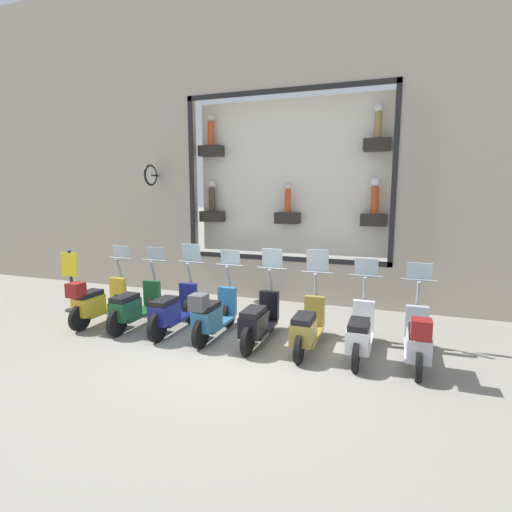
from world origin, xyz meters
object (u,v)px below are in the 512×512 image
scooter_navy_5 (173,310)px  scooter_green_6 (134,307)px  scooter_black_3 (258,321)px  scooter_yellow_7 (96,301)px  scooter_olive_2 (307,327)px  scooter_silver_0 (418,339)px  scooter_teal_4 (212,314)px  shop_sign_post (71,279)px  scooter_white_1 (360,333)px

scooter_navy_5 → scooter_green_6: size_ratio=1.00×
scooter_black_3 → scooter_yellow_7: (-0.06, 3.58, 0.04)m
scooter_black_3 → scooter_yellow_7: bearing=91.0°
scooter_olive_2 → scooter_navy_5: bearing=89.9°
scooter_olive_2 → scooter_green_6: scooter_olive_2 is taller
scooter_silver_0 → scooter_green_6: size_ratio=0.99×
scooter_navy_5 → scooter_yellow_7: bearing=92.1°
scooter_navy_5 → scooter_yellow_7: size_ratio=1.00×
scooter_teal_4 → shop_sign_post: (0.57, 3.90, 0.27)m
scooter_olive_2 → scooter_yellow_7: bearing=90.8°
scooter_navy_5 → scooter_green_6: bearing=90.3°
scooter_teal_4 → scooter_white_1: bearing=-88.9°
scooter_white_1 → scooter_green_6: bearing=89.9°
shop_sign_post → scooter_olive_2: bearing=-95.1°
scooter_green_6 → scooter_yellow_7: scooter_green_6 is taller
shop_sign_post → scooter_silver_0: bearing=-94.5°
scooter_teal_4 → scooter_navy_5: scooter_navy_5 is taller
scooter_yellow_7 → scooter_white_1: bearing=-89.4°
scooter_black_3 → scooter_navy_5: scooter_navy_5 is taller
scooter_yellow_7 → shop_sign_post: scooter_yellow_7 is taller
scooter_olive_2 → scooter_teal_4: 1.79m
scooter_silver_0 → scooter_black_3: (0.08, 2.69, -0.01)m
scooter_silver_0 → scooter_white_1: (0.07, 0.90, -0.03)m
scooter_teal_4 → scooter_yellow_7: scooter_teal_4 is taller
scooter_silver_0 → scooter_navy_5: bearing=89.0°
scooter_silver_0 → scooter_white_1: scooter_white_1 is taller
scooter_green_6 → scooter_olive_2: bearing=-90.0°
scooter_navy_5 → scooter_green_6: (-0.01, 0.90, -0.01)m
scooter_white_1 → shop_sign_post: size_ratio=1.26×
scooter_teal_4 → shop_sign_post: bearing=81.7°
shop_sign_post → scooter_teal_4: bearing=-98.3°
scooter_white_1 → scooter_olive_2: 0.90m
scooter_black_3 → scooter_navy_5: size_ratio=1.00×
scooter_black_3 → scooter_silver_0: bearing=-91.6°
scooter_black_3 → scooter_green_6: 2.69m
scooter_black_3 → shop_sign_post: (0.51, 4.79, 0.31)m
scooter_silver_0 → scooter_teal_4: 3.58m
scooter_teal_4 → scooter_navy_5: (0.06, 0.90, -0.03)m
scooter_olive_2 → scooter_black_3: scooter_olive_2 is taller
scooter_navy_5 → scooter_black_3: bearing=-90.1°
scooter_white_1 → scooter_teal_4: (-0.05, 2.69, 0.06)m
scooter_white_1 → scooter_olive_2: bearing=89.7°
scooter_silver_0 → scooter_black_3: 2.69m
scooter_silver_0 → scooter_green_6: (0.07, 5.37, -0.01)m
scooter_navy_5 → scooter_white_1: bearing=-90.2°
scooter_green_6 → scooter_white_1: bearing=-90.1°
scooter_olive_2 → scooter_black_3: size_ratio=1.00×
scooter_white_1 → scooter_yellow_7: size_ratio=0.99×
scooter_silver_0 → scooter_olive_2: 1.79m
scooter_white_1 → scooter_green_6: size_ratio=0.99×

